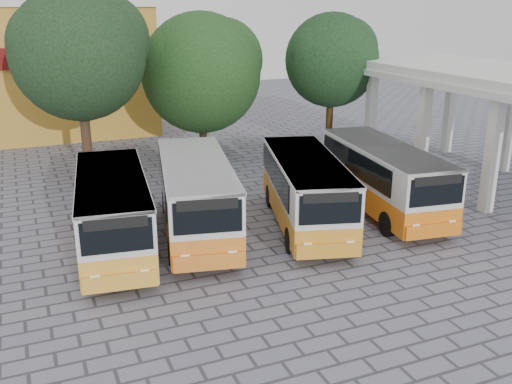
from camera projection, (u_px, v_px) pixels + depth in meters
name	position (u px, v px, depth m)	size (l,w,h in m)	color
ground	(344.00, 260.00, 19.11)	(90.00, 90.00, 0.00)	slate
terminal_shelter	(509.00, 82.00, 24.93)	(6.80, 15.80, 5.40)	silver
bus_far_left	(113.00, 208.00, 19.38)	(3.17, 7.68, 2.68)	gold
bus_centre_left	(196.00, 193.00, 20.76)	(3.88, 8.14, 2.80)	orange
bus_centre_right	(306.00, 188.00, 21.55)	(4.22, 7.92, 2.70)	orange
bus_far_right	(384.00, 174.00, 23.09)	(3.27, 7.89, 2.76)	orange
tree_left	(80.00, 49.00, 26.27)	(6.48, 6.17, 9.05)	#4B3221
tree_middle	(202.00, 69.00, 31.07)	(6.87, 6.55, 7.86)	black
tree_right	(333.00, 57.00, 31.01)	(5.35, 5.09, 7.80)	#3D2B10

